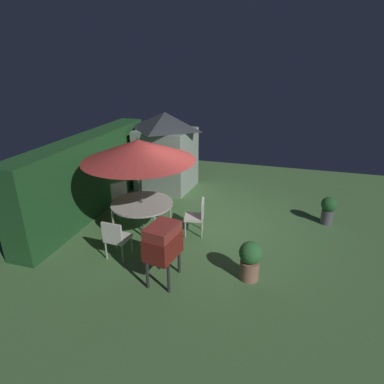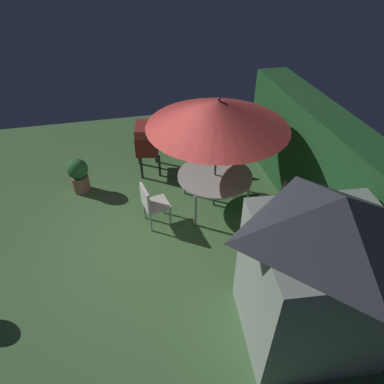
{
  "view_description": "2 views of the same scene",
  "coord_description": "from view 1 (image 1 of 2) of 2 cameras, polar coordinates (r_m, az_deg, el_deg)",
  "views": [
    {
      "loc": [
        -7.24,
        -1.51,
        4.01
      ],
      "look_at": [
        -0.12,
        0.52,
        0.93
      ],
      "focal_mm": 30.06,
      "sensor_mm": 36.0,
      "label": 1
    },
    {
      "loc": [
        4.54,
        -0.09,
        4.66
      ],
      "look_at": [
        -0.02,
        0.95,
        1.03
      ],
      "focal_mm": 31.63,
      "sensor_mm": 36.0,
      "label": 2
    }
  ],
  "objects": [
    {
      "name": "chair_toward_hedge",
      "position": [
        7.8,
        0.99,
        -4.02
      ],
      "size": [
        0.54,
        0.55,
        0.9
      ],
      "color": "silver",
      "rests_on": "ground"
    },
    {
      "name": "potted_plant_by_grill",
      "position": [
        9.03,
        23.01,
        -2.78
      ],
      "size": [
        0.39,
        0.39,
        0.74
      ],
      "color": "#4C4C51",
      "rests_on": "ground"
    },
    {
      "name": "bbq_grill",
      "position": [
        6.08,
        -5.2,
        -8.88
      ],
      "size": [
        0.78,
        0.62,
        1.2
      ],
      "color": "maroon",
      "rests_on": "ground"
    },
    {
      "name": "chair_far_side",
      "position": [
        7.06,
        -13.37,
        -7.76
      ],
      "size": [
        0.49,
        0.49,
        0.9
      ],
      "color": "silver",
      "rests_on": "ground"
    },
    {
      "name": "garden_shed",
      "position": [
        10.5,
        -4.66,
        7.36
      ],
      "size": [
        1.78,
        1.93,
        2.49
      ],
      "color": "gray",
      "rests_on": "ground"
    },
    {
      "name": "potted_plant_by_shed",
      "position": [
        6.42,
        10.27,
        -11.7
      ],
      "size": [
        0.45,
        0.45,
        0.81
      ],
      "color": "#936651",
      "rests_on": "ground"
    },
    {
      "name": "hedge_backdrop",
      "position": [
        9.29,
        -17.8,
        2.94
      ],
      "size": [
        5.66,
        0.71,
        2.12
      ],
      "color": "#1E4C23",
      "rests_on": "ground"
    },
    {
      "name": "chair_near_shed",
      "position": [
        9.0,
        -12.44,
        -0.82
      ],
      "size": [
        0.65,
        0.65,
        0.9
      ],
      "color": "silver",
      "rests_on": "ground"
    },
    {
      "name": "patio_umbrella",
      "position": [
        7.43,
        -9.47,
        7.36
      ],
      "size": [
        2.61,
        2.61,
        2.4
      ],
      "color": "#4C4C51",
      "rests_on": "ground"
    },
    {
      "name": "ground_plane",
      "position": [
        8.42,
        3.63,
        -5.95
      ],
      "size": [
        11.0,
        11.0,
        0.0
      ],
      "primitive_type": "plane",
      "color": "#47703D"
    },
    {
      "name": "patio_table",
      "position": [
        7.89,
        -8.84,
        -2.26
      ],
      "size": [
        1.5,
        1.5,
        0.78
      ],
      "color": "#B2ADA3",
      "rests_on": "ground"
    }
  ]
}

